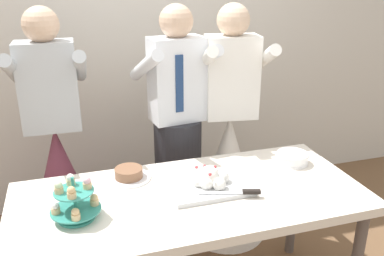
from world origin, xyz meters
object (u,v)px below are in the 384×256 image
dessert_table (191,206)px  person_groom (178,144)px  plate_stack (293,158)px  person_guest (60,176)px  person_bride (228,161)px  cupcake_stand (75,202)px  round_cake (129,174)px  main_cake_tray (209,181)px

dessert_table → person_groom: 0.72m
plate_stack → person_guest: 1.49m
person_groom → person_guest: bearing=174.7°
person_guest → dessert_table: bearing=-50.2°
dessert_table → person_bride: (0.49, 0.67, -0.12)m
cupcake_stand → round_cake: (0.29, 0.31, -0.06)m
main_cake_tray → round_cake: bearing=150.1°
main_cake_tray → person_guest: (-0.76, 0.75, -0.23)m
person_groom → person_guest: 0.80m
cupcake_stand → main_cake_tray: 0.69m
cupcake_stand → plate_stack: bearing=10.0°
dessert_table → person_groom: size_ratio=1.08×
cupcake_stand → round_cake: cupcake_stand is taller
main_cake_tray → person_groom: size_ratio=0.26×
dessert_table → person_guest: size_ratio=1.08×
plate_stack → round_cake: 0.96m
round_cake → dessert_table: bearing=-43.0°
plate_stack → dessert_table: bearing=-166.2°
round_cake → person_groom: bearing=48.5°
dessert_table → plate_stack: (0.68, 0.17, 0.11)m
person_guest → person_bride: bearing=-5.6°
round_cake → person_guest: 0.68m
dessert_table → person_groom: bearing=79.9°
cupcake_stand → person_guest: 0.89m
dessert_table → cupcake_stand: size_ratio=7.83×
cupcake_stand → dessert_table: bearing=5.3°
main_cake_tray → person_guest: person_guest is taller
cupcake_stand → person_bride: bearing=34.6°
person_bride → person_guest: (-1.14, 0.11, 0.00)m
plate_stack → person_groom: person_groom is taller
plate_stack → person_guest: size_ratio=0.11×
cupcake_stand → round_cake: size_ratio=0.96×
dessert_table → person_groom: (0.13, 0.71, 0.05)m
person_groom → main_cake_tray: bearing=-91.4°
main_cake_tray → person_groom: 0.68m
person_bride → person_guest: same height
plate_stack → person_guest: (-1.33, 0.62, -0.23)m
round_cake → person_bride: person_bride is taller
cupcake_stand → person_groom: person_groom is taller
cupcake_stand → person_bride: (1.05, 0.73, -0.28)m
dessert_table → cupcake_stand: bearing=-174.7°
person_guest → cupcake_stand: bearing=-84.2°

